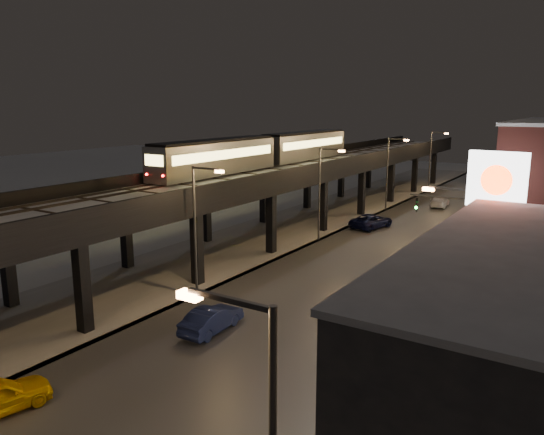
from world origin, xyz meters
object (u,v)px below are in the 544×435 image
Objects in this scene: car_onc_dark at (428,298)px; car_onc_red at (529,202)px; sign_citgo at (494,214)px; subway_train at (266,150)px; car_mid_dark at (440,202)px; car_mid_silver at (371,221)px; car_onc_white at (417,253)px; car_far_white at (477,179)px; car_near_white at (212,320)px.

car_onc_dark is 40.81m from car_onc_red.
car_onc_red is 0.39× the size of sign_citgo.
subway_train is 25.94m from car_mid_dark.
car_mid_silver is 1.25× the size of car_onc_red.
subway_train is 7.85× the size of car_onc_white.
car_onc_dark is 0.40× the size of sign_citgo.
car_far_white is 71.61m from sign_citgo.
car_near_white is at bearing -92.75° from car_onc_white.
sign_citgo is at bearing -93.64° from car_onc_red.
car_onc_red is at bearing 49.72° from subway_train.
car_near_white reaches higher than car_onc_dark.
subway_train is at bearing 39.97° from car_mid_silver.
car_far_white reaches higher than car_near_white.
subway_train is 36.07m from sign_citgo.
subway_train is 13.53m from car_mid_silver.
car_mid_dark is 1.14× the size of car_onc_white.
car_near_white is 0.40× the size of sign_citgo.
car_onc_white is 0.97× the size of car_onc_red.
car_onc_red is at bearing -103.68° from car_near_white.
car_onc_white is at bearing 114.55° from sign_citgo.
sign_citgo is (9.13, -20.00, 7.88)m from car_onc_white.
car_near_white is at bearing -176.70° from sign_citgo.
car_far_white is 0.40× the size of sign_citgo.
subway_train is 7.64× the size of car_onc_red.
subway_train is at bearing 52.14° from car_mid_dark.
car_onc_red is 51.40m from sign_citgo.
subway_train reaches higher than car_far_white.
sign_citgo is (14.58, 0.84, 7.76)m from car_near_white.
subway_train is 7.38× the size of car_near_white.
sign_citgo is at bearing 100.70° from car_mid_dark.
car_onc_dark is at bearing 117.69° from car_far_white.
car_near_white is 70.49m from car_far_white.
car_mid_dark is 36.46m from car_onc_dark.
car_onc_red is at bearing 94.93° from sign_citgo.
car_far_white is at bearing 79.69° from car_onc_dark.
car_onc_red is (9.78, 5.46, 0.04)m from car_mid_dark.
car_mid_silver reaches higher than car_mid_dark.
car_onc_dark is (9.37, 10.66, -0.12)m from car_near_white.
car_far_white is at bearing -92.32° from car_near_white.
car_near_white is (12.42, -24.76, -7.48)m from subway_train.
car_mid_dark reaches higher than car_onc_white.
car_onc_dark is at bearing 97.51° from car_mid_dark.
sign_citgo is (14.15, -45.17, 7.80)m from car_mid_dark.
car_onc_dark is (9.55, -59.83, -0.13)m from car_far_white.
car_onc_white is at bearing 143.95° from car_mid_silver.
subway_train is 28.70m from car_near_white.
car_mid_silver reaches higher than car_onc_white.
car_mid_silver is at bearing 26.86° from subway_train.
car_near_white is at bearing 108.76° from car_far_white.
car_far_white reaches higher than car_onc_white.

